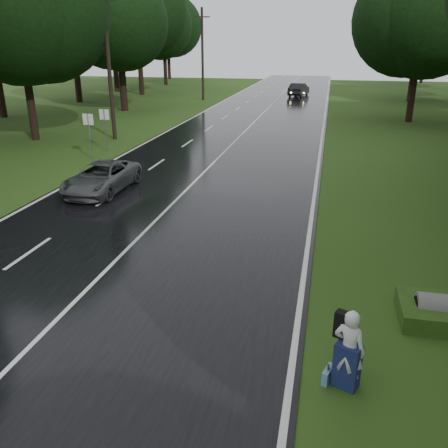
{
  "coord_description": "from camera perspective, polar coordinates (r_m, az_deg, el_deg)",
  "views": [
    {
      "loc": [
        6.15,
        -10.15,
        6.42
      ],
      "look_at": [
        3.21,
        3.22,
        1.1
      ],
      "focal_mm": 37.7,
      "sensor_mm": 36.0,
      "label": 1
    }
  ],
  "objects": [
    {
      "name": "tree_right_f",
      "position": [
        60.01,
        21.54,
        13.68
      ],
      "size": [
        9.31,
        9.31,
        14.55
      ],
      "primitive_type": null,
      "color": "black",
      "rests_on": "ground"
    },
    {
      "name": "grey_car",
      "position": [
        22.06,
        -14.62,
        5.5
      ],
      "size": [
        2.27,
        4.73,
        1.3
      ],
      "primitive_type": "imported",
      "rotation": [
        0.0,
        0.0,
        6.26
      ],
      "color": "#444648",
      "rests_on": "road"
    },
    {
      "name": "ground",
      "position": [
        13.49,
        -16.65,
        -8.16
      ],
      "size": [
        160.0,
        160.0,
        0.0
      ],
      "primitive_type": "plane",
      "color": "#2B4915",
      "rests_on": "ground"
    },
    {
      "name": "utility_pole_mid",
      "position": [
        34.64,
        -13.07,
        10.02
      ],
      "size": [
        1.8,
        0.28,
        9.88
      ],
      "primitive_type": null,
      "color": "black",
      "rests_on": "ground"
    },
    {
      "name": "road_sign_a",
      "position": [
        28.82,
        -15.7,
        7.59
      ],
      "size": [
        0.63,
        0.1,
        2.61
      ],
      "primitive_type": null,
      "color": "white",
      "rests_on": "ground"
    },
    {
      "name": "tree_left_e",
      "position": [
        49.25,
        -11.93,
        13.31
      ],
      "size": [
        9.22,
        9.22,
        14.41
      ],
      "primitive_type": null,
      "color": "black",
      "rests_on": "ground"
    },
    {
      "name": "suitcase",
      "position": [
        10.17,
        12.46,
        -17.41
      ],
      "size": [
        0.25,
        0.44,
        0.3
      ],
      "primitive_type": "cube",
      "rotation": [
        0.0,
        0.0,
        5.96
      ],
      "color": "teal",
      "rests_on": "ground"
    },
    {
      "name": "hitchhiker",
      "position": [
        9.76,
        14.81,
        -14.73
      ],
      "size": [
        0.75,
        0.73,
        1.73
      ],
      "color": "silver",
      "rests_on": "ground"
    },
    {
      "name": "far_car",
      "position": [
        61.92,
        9.05,
        15.8
      ],
      "size": [
        2.48,
        4.95,
        1.56
      ],
      "primitive_type": "imported",
      "rotation": [
        0.0,
        0.0,
        2.96
      ],
      "color": "black",
      "rests_on": "road"
    },
    {
      "name": "utility_pole_far",
      "position": [
        57.47,
        -2.54,
        14.81
      ],
      "size": [
        1.8,
        0.28,
        9.99
      ],
      "primitive_type": null,
      "color": "black",
      "rests_on": "ground"
    },
    {
      "name": "tree_right_e",
      "position": [
        44.29,
        21.43,
        11.49
      ],
      "size": [
        8.93,
        8.93,
        13.95
      ],
      "primitive_type": null,
      "color": "black",
      "rests_on": "ground"
    },
    {
      "name": "tree_left_f",
      "position": [
        64.09,
        -9.91,
        15.19
      ],
      "size": [
        11.03,
        11.03,
        17.23
      ],
      "primitive_type": null,
      "color": "black",
      "rests_on": "ground"
    },
    {
      "name": "road_sign_b",
      "position": [
        30.6,
        -13.94,
        8.52
      ],
      "size": [
        0.62,
        0.1,
        2.6
      ],
      "primitive_type": null,
      "color": "white",
      "rests_on": "ground"
    },
    {
      "name": "culvert",
      "position": [
        12.99,
        25.14,
        -10.63
      ],
      "size": [
        1.42,
        0.71,
        0.71
      ],
      "primitive_type": "cylinder",
      "rotation": [
        0.0,
        1.57,
        0.0
      ],
      "color": "slate",
      "rests_on": "ground"
    },
    {
      "name": "road",
      "position": [
        31.43,
        0.86,
        9.49
      ],
      "size": [
        12.0,
        140.0,
        0.04
      ],
      "primitive_type": "cube",
      "color": "black",
      "rests_on": "ground"
    },
    {
      "name": "tree_left_d",
      "position": [
        36.05,
        -21.83,
        9.49
      ],
      "size": [
        9.28,
        9.28,
        14.51
      ],
      "primitive_type": null,
      "color": "black",
      "rests_on": "ground"
    },
    {
      "name": "lane_center",
      "position": [
        31.42,
        0.86,
        9.54
      ],
      "size": [
        0.12,
        140.0,
        0.01
      ],
      "primitive_type": "cube",
      "color": "silver",
      "rests_on": "road"
    }
  ]
}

